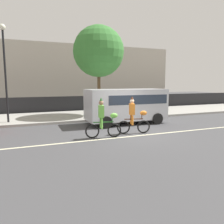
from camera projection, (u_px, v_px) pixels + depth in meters
name	position (u px, v px, depth m)	size (l,w,h in m)	color
ground_plane	(134.00, 134.00, 11.18)	(80.00, 80.00, 0.00)	#424244
road_centre_line	(138.00, 136.00, 10.72)	(36.00, 0.14, 0.01)	beige
sidewalk_curb	(96.00, 115.00, 17.16)	(60.00, 5.00, 0.15)	#9E9B93
fence_line	(86.00, 104.00, 19.75)	(40.00, 0.08, 1.40)	black
building_backdrop	(49.00, 76.00, 26.47)	(28.00, 8.00, 6.72)	#B2A899
parade_cyclist_lime	(104.00, 120.00, 10.22)	(1.70, 0.54, 1.92)	black
parade_cyclist_orange	(134.00, 117.00, 11.09)	(1.69, 0.58, 1.92)	black
parked_van_silver	(127.00, 103.00, 13.82)	(5.00, 2.22, 2.18)	silver
street_lamp_post	(4.00, 59.00, 13.05)	(0.36, 0.36, 5.86)	black
street_tree_near_lamp	(99.00, 52.00, 16.01)	(3.74, 3.74, 6.58)	brown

